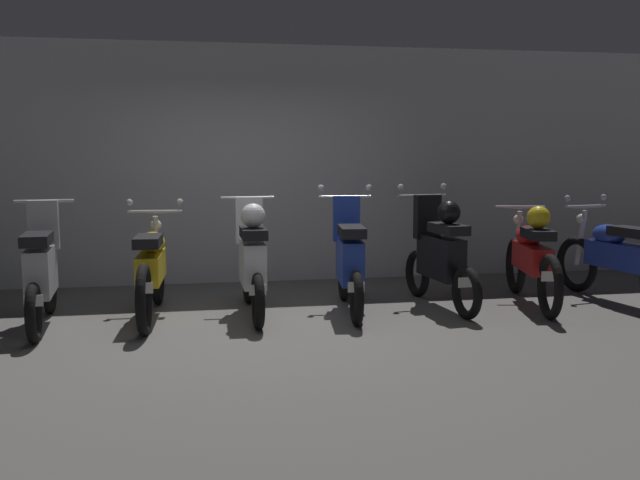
{
  "coord_description": "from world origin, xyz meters",
  "views": [
    {
      "loc": [
        -0.6,
        -6.48,
        1.66
      ],
      "look_at": [
        0.69,
        0.56,
        0.75
      ],
      "focal_mm": 39.87,
      "sensor_mm": 36.0,
      "label": 1
    }
  ],
  "objects_px": {
    "motorbike_slot_4": "(252,259)",
    "motorbike_slot_2": "(41,271)",
    "motorbike_slot_7": "(532,257)",
    "motorbike_slot_3": "(151,269)",
    "motorbike_slot_5": "(349,261)",
    "motorbike_slot_6": "(440,254)",
    "motorbike_slot_8": "(617,258)"
  },
  "relations": [
    {
      "from": "motorbike_slot_5",
      "to": "motorbike_slot_6",
      "type": "bearing_deg",
      "value": 1.71
    },
    {
      "from": "motorbike_slot_6",
      "to": "motorbike_slot_8",
      "type": "bearing_deg",
      "value": -3.47
    },
    {
      "from": "motorbike_slot_4",
      "to": "motorbike_slot_6",
      "type": "distance_m",
      "value": 1.99
    },
    {
      "from": "motorbike_slot_6",
      "to": "motorbike_slot_3",
      "type": "bearing_deg",
      "value": 179.34
    },
    {
      "from": "motorbike_slot_3",
      "to": "motorbike_slot_5",
      "type": "distance_m",
      "value": 1.99
    },
    {
      "from": "motorbike_slot_3",
      "to": "motorbike_slot_4",
      "type": "relative_size",
      "value": 1.16
    },
    {
      "from": "motorbike_slot_3",
      "to": "motorbike_slot_6",
      "type": "height_order",
      "value": "motorbike_slot_6"
    },
    {
      "from": "motorbike_slot_2",
      "to": "motorbike_slot_3",
      "type": "relative_size",
      "value": 0.86
    },
    {
      "from": "motorbike_slot_4",
      "to": "motorbike_slot_6",
      "type": "xyz_separation_m",
      "value": [
        1.99,
        0.01,
        0.0
      ]
    },
    {
      "from": "motorbike_slot_4",
      "to": "motorbike_slot_6",
      "type": "relative_size",
      "value": 1.0
    },
    {
      "from": "motorbike_slot_2",
      "to": "motorbike_slot_8",
      "type": "height_order",
      "value": "motorbike_slot_2"
    },
    {
      "from": "motorbike_slot_3",
      "to": "motorbike_slot_7",
      "type": "distance_m",
      "value": 3.98
    },
    {
      "from": "motorbike_slot_6",
      "to": "motorbike_slot_7",
      "type": "xyz_separation_m",
      "value": [
        1.0,
        -0.1,
        -0.04
      ]
    },
    {
      "from": "motorbike_slot_4",
      "to": "motorbike_slot_2",
      "type": "bearing_deg",
      "value": -176.6
    },
    {
      "from": "motorbike_slot_8",
      "to": "motorbike_slot_5",
      "type": "bearing_deg",
      "value": 178.25
    },
    {
      "from": "motorbike_slot_2",
      "to": "motorbike_slot_7",
      "type": "distance_m",
      "value": 4.98
    },
    {
      "from": "motorbike_slot_5",
      "to": "motorbike_slot_6",
      "type": "distance_m",
      "value": 0.99
    },
    {
      "from": "motorbike_slot_2",
      "to": "motorbike_slot_7",
      "type": "relative_size",
      "value": 0.87
    },
    {
      "from": "motorbike_slot_3",
      "to": "motorbike_slot_7",
      "type": "bearing_deg",
      "value": -1.9
    },
    {
      "from": "motorbike_slot_3",
      "to": "motorbike_slot_8",
      "type": "distance_m",
      "value": 4.97
    },
    {
      "from": "motorbike_slot_6",
      "to": "motorbike_slot_4",
      "type": "bearing_deg",
      "value": -179.66
    },
    {
      "from": "motorbike_slot_3",
      "to": "motorbike_slot_2",
      "type": "bearing_deg",
      "value": -170.65
    },
    {
      "from": "motorbike_slot_3",
      "to": "motorbike_slot_6",
      "type": "distance_m",
      "value": 2.98
    },
    {
      "from": "motorbike_slot_4",
      "to": "motorbike_slot_5",
      "type": "xyz_separation_m",
      "value": [
        1.0,
        -0.02,
        -0.04
      ]
    },
    {
      "from": "motorbike_slot_4",
      "to": "motorbike_slot_5",
      "type": "distance_m",
      "value": 1.0
    },
    {
      "from": "motorbike_slot_5",
      "to": "motorbike_slot_7",
      "type": "relative_size",
      "value": 0.87
    },
    {
      "from": "motorbike_slot_4",
      "to": "motorbike_slot_5",
      "type": "height_order",
      "value": "motorbike_slot_5"
    },
    {
      "from": "motorbike_slot_2",
      "to": "motorbike_slot_6",
      "type": "bearing_deg",
      "value": 1.87
    },
    {
      "from": "motorbike_slot_5",
      "to": "motorbike_slot_6",
      "type": "relative_size",
      "value": 1.0
    },
    {
      "from": "motorbike_slot_2",
      "to": "motorbike_slot_7",
      "type": "xyz_separation_m",
      "value": [
        4.98,
        0.03,
        0.0
      ]
    },
    {
      "from": "motorbike_slot_4",
      "to": "motorbike_slot_7",
      "type": "relative_size",
      "value": 0.87
    },
    {
      "from": "motorbike_slot_2",
      "to": "motorbike_slot_3",
      "type": "xyz_separation_m",
      "value": [
        1.0,
        0.16,
        -0.03
      ]
    }
  ]
}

